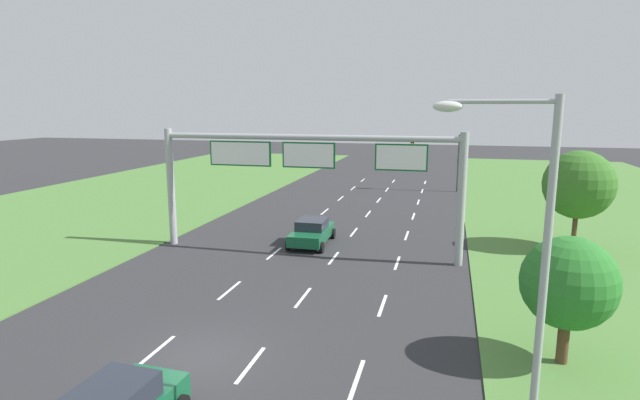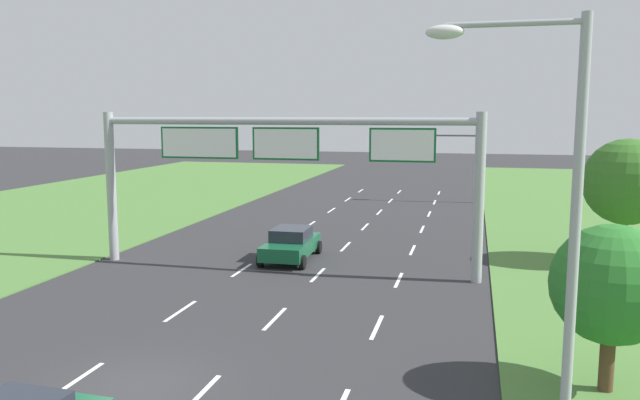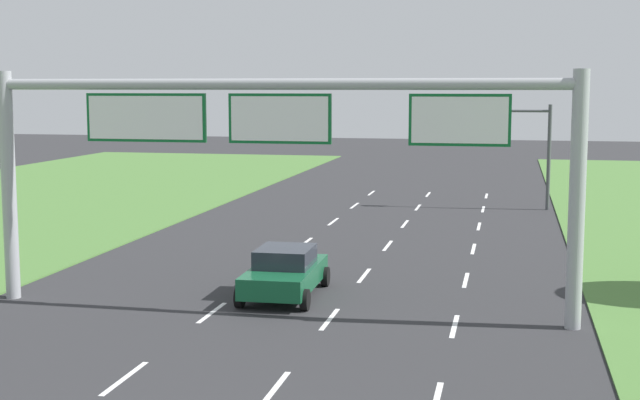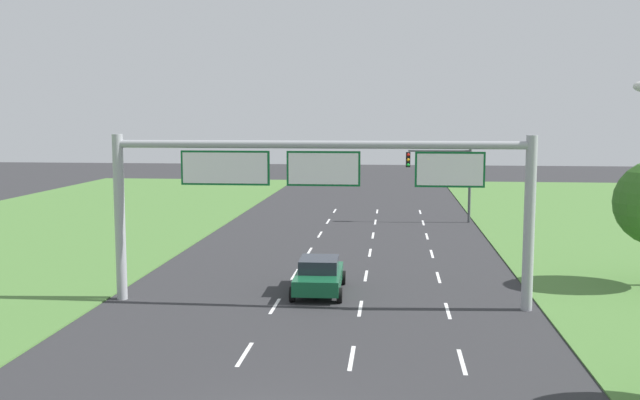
% 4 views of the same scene
% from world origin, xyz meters
% --- Properties ---
extents(ground_plane, '(200.00, 200.00, 0.00)m').
position_xyz_m(ground_plane, '(0.00, 0.00, 0.00)').
color(ground_plane, '#2D2D30').
extents(lane_dashes_inner_left, '(0.14, 62.40, 0.01)m').
position_xyz_m(lane_dashes_inner_left, '(-1.75, 12.00, 0.00)').
color(lane_dashes_inner_left, white).
rests_on(lane_dashes_inner_left, ground_plane).
extents(lane_dashes_inner_right, '(0.14, 62.40, 0.01)m').
position_xyz_m(lane_dashes_inner_right, '(1.75, 12.00, 0.00)').
color(lane_dashes_inner_right, white).
rests_on(lane_dashes_inner_right, ground_plane).
extents(lane_dashes_slip, '(0.14, 62.40, 0.01)m').
position_xyz_m(lane_dashes_slip, '(5.25, 12.00, 0.00)').
color(lane_dashes_slip, white).
rests_on(lane_dashes_slip, ground_plane).
extents(car_near_red, '(2.30, 4.45, 1.54)m').
position_xyz_m(car_near_red, '(-0.19, 14.46, 0.78)').
color(car_near_red, '#145633').
rests_on(car_near_red, ground_plane).
extents(sign_gantry, '(17.24, 0.44, 7.00)m').
position_xyz_m(sign_gantry, '(0.03, 12.46, 4.96)').
color(sign_gantry, '#9EA0A5').
rests_on(sign_gantry, ground_plane).
extents(traffic_light_mast, '(4.76, 0.49, 5.60)m').
position_xyz_m(traffic_light_mast, '(6.66, 36.52, 3.87)').
color(traffic_light_mast, '#47494F').
rests_on(traffic_light_mast, ground_plane).
extents(street_lamp, '(2.61, 0.32, 8.50)m').
position_xyz_m(street_lamp, '(9.42, -2.65, 5.08)').
color(street_lamp, '#9EA0A5').
rests_on(street_lamp, ground_plane).
extents(roadside_tree_near, '(2.97, 2.97, 4.26)m').
position_xyz_m(roadside_tree_near, '(11.52, 2.59, 2.76)').
color(roadside_tree_near, '#513823').
rests_on(roadside_tree_near, ground_plane).
extents(roadside_tree_mid, '(3.93, 3.93, 5.83)m').
position_xyz_m(roadside_tree_mid, '(14.95, 17.14, 3.86)').
color(roadside_tree_mid, '#513823').
rests_on(roadside_tree_mid, ground_plane).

